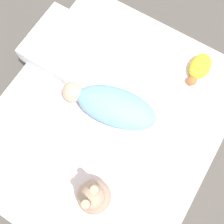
{
  "coord_description": "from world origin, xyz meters",
  "views": [
    {
      "loc": [
        0.3,
        0.21,
        1.4
      ],
      "look_at": [
        -0.03,
        0.01,
        0.17
      ],
      "focal_mm": 42.0,
      "sensor_mm": 36.0,
      "label": 1
    }
  ],
  "objects_px": {
    "swaddled_baby": "(112,106)",
    "turtle_plush": "(200,68)",
    "bunny_plush": "(94,196)",
    "pillow": "(61,44)"
  },
  "relations": [
    {
      "from": "swaddled_baby",
      "to": "bunny_plush",
      "type": "height_order",
      "value": "bunny_plush"
    },
    {
      "from": "bunny_plush",
      "to": "turtle_plush",
      "type": "height_order",
      "value": "bunny_plush"
    },
    {
      "from": "turtle_plush",
      "to": "bunny_plush",
      "type": "bearing_deg",
      "value": -8.44
    },
    {
      "from": "swaddled_baby",
      "to": "pillow",
      "type": "xyz_separation_m",
      "value": [
        -0.16,
        -0.42,
        -0.01
      ]
    },
    {
      "from": "swaddled_baby",
      "to": "turtle_plush",
      "type": "height_order",
      "value": "swaddled_baby"
    },
    {
      "from": "pillow",
      "to": "turtle_plush",
      "type": "height_order",
      "value": "pillow"
    },
    {
      "from": "bunny_plush",
      "to": "swaddled_baby",
      "type": "bearing_deg",
      "value": -158.88
    },
    {
      "from": "swaddled_baby",
      "to": "pillow",
      "type": "distance_m",
      "value": 0.45
    },
    {
      "from": "pillow",
      "to": "bunny_plush",
      "type": "distance_m",
      "value": 0.81
    },
    {
      "from": "turtle_plush",
      "to": "swaddled_baby",
      "type": "bearing_deg",
      "value": -32.84
    }
  ]
}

